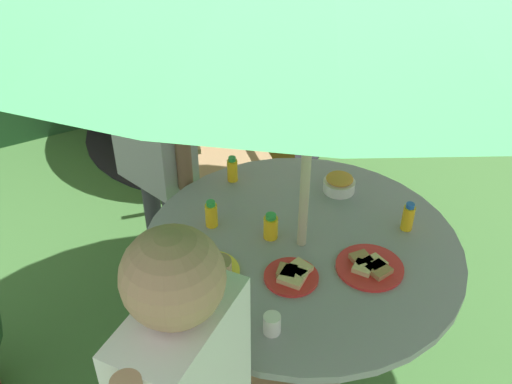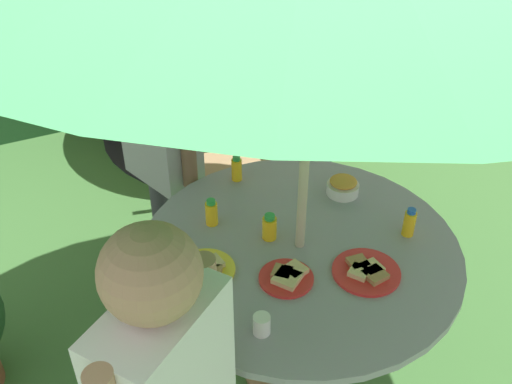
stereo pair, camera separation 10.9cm
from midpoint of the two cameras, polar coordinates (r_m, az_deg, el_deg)
name	(u,v)px [view 1 (the left image)]	position (r m, az deg, el deg)	size (l,w,h in m)	color
ground_plane	(294,366)	(2.81, 2.62, -16.88)	(10.00, 10.00, 0.02)	#3D6B33
garden_table	(300,274)	(2.37, 3.01, -8.10)	(1.25, 1.25, 0.75)	#93704C
wooden_chair	(223,132)	(3.34, -4.21, 5.93)	(0.56, 0.55, 1.04)	tan
dome_tent	(204,32)	(4.23, -5.96, 15.47)	(1.97, 1.97, 1.55)	orange
child_in_grey_shirt	(152,131)	(2.69, -11.35, 5.94)	(0.31, 0.46, 1.43)	#3F3F47
snack_bowl	(339,183)	(2.53, 7.02, 0.83)	(0.14, 0.14, 0.08)	white
plate_center_front	(292,275)	(2.10, 2.10, -8.24)	(0.20, 0.20, 0.03)	red
plate_far_right	(209,270)	(2.13, -6.16, -7.74)	(0.23, 0.23, 0.03)	yellow
plate_front_edge	(370,266)	(2.17, 9.77, -7.29)	(0.25, 0.25, 0.03)	red
juice_bottle_near_left	(232,170)	(2.57, -3.56, 2.21)	(0.05, 0.05, 0.12)	yellow
juice_bottle_near_right	(408,217)	(2.35, 13.54, -2.45)	(0.05, 0.05, 0.12)	yellow
juice_bottle_far_left	(271,227)	(2.25, 0.08, -3.48)	(0.06, 0.06, 0.11)	yellow
juice_bottle_center_back	(211,214)	(2.32, -5.78, -2.24)	(0.05, 0.05, 0.12)	yellow
cup_near	(272,324)	(1.91, -0.08, -12.97)	(0.06, 0.06, 0.07)	white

